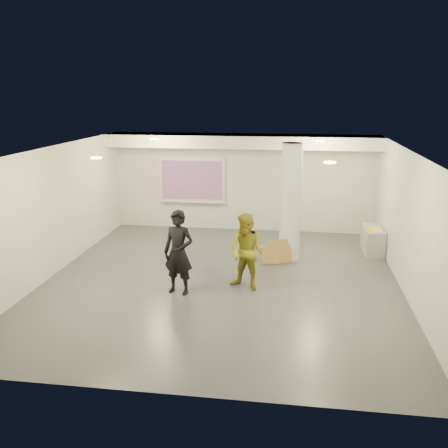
% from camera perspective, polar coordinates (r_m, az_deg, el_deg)
% --- Properties ---
extents(floor, '(8.00, 9.00, 0.01)m').
position_cam_1_polar(floor, '(11.53, -0.29, -6.52)').
color(floor, '#3A3D42').
rests_on(floor, ground).
extents(ceiling, '(8.00, 9.00, 0.01)m').
position_cam_1_polar(ceiling, '(10.80, -0.31, 8.46)').
color(ceiling, white).
rests_on(ceiling, floor).
extents(wall_back, '(8.00, 0.01, 3.00)m').
position_cam_1_polar(wall_back, '(15.44, 2.20, 4.77)').
color(wall_back, silver).
rests_on(wall_back, floor).
extents(wall_front, '(8.00, 0.01, 3.00)m').
position_cam_1_polar(wall_front, '(6.88, -5.94, -8.39)').
color(wall_front, silver).
rests_on(wall_front, floor).
extents(wall_left, '(0.01, 9.00, 3.00)m').
position_cam_1_polar(wall_left, '(12.31, -19.05, 1.34)').
color(wall_left, silver).
rests_on(wall_left, floor).
extents(wall_right, '(0.01, 9.00, 3.00)m').
position_cam_1_polar(wall_right, '(11.22, 20.35, -0.04)').
color(wall_right, silver).
rests_on(wall_right, floor).
extents(soffit_band, '(8.00, 1.10, 0.36)m').
position_cam_1_polar(soffit_band, '(14.72, 2.02, 9.46)').
color(soffit_band, silver).
rests_on(soffit_band, ceiling).
extents(downlight_nw, '(0.22, 0.22, 0.02)m').
position_cam_1_polar(downlight_nw, '(13.71, -7.97, 9.60)').
color(downlight_nw, '#E5CD80').
rests_on(downlight_nw, ceiling).
extents(downlight_ne, '(0.22, 0.22, 0.02)m').
position_cam_1_polar(downlight_ne, '(13.19, 10.98, 9.27)').
color(downlight_ne, '#E5CD80').
rests_on(downlight_ne, ceiling).
extents(downlight_sw, '(0.22, 0.22, 0.02)m').
position_cam_1_polar(downlight_sw, '(9.95, -14.37, 7.33)').
color(downlight_sw, '#E5CD80').
rests_on(downlight_sw, ceiling).
extents(downlight_se, '(0.22, 0.22, 0.02)m').
position_cam_1_polar(downlight_se, '(9.22, 12.01, 6.90)').
color(downlight_se, '#E5CD80').
rests_on(downlight_se, ceiling).
extents(column, '(0.52, 0.52, 3.00)m').
position_cam_1_polar(column, '(12.71, 7.63, 2.44)').
color(column, silver).
rests_on(column, floor).
extents(projection_screen, '(2.10, 0.13, 1.42)m').
position_cam_1_polar(projection_screen, '(15.64, -3.68, 4.98)').
color(projection_screen, silver).
rests_on(projection_screen, wall_back).
extents(credenza, '(0.52, 1.19, 0.69)m').
position_cam_1_polar(credenza, '(14.01, 16.64, -1.77)').
color(credenza, '#95989A').
rests_on(credenza, floor).
extents(papers_stack, '(0.25, 0.32, 0.02)m').
position_cam_1_polar(papers_stack, '(13.65, 17.15, -0.71)').
color(papers_stack, silver).
rests_on(papers_stack, credenza).
extents(postit_pad, '(0.34, 0.39, 0.03)m').
position_cam_1_polar(postit_pad, '(13.70, 16.69, -0.59)').
color(postit_pad, yellow).
rests_on(postit_pad, credenza).
extents(cardboard_back, '(0.58, 0.35, 0.61)m').
position_cam_1_polar(cardboard_back, '(12.70, 6.52, -3.12)').
color(cardboard_back, olive).
rests_on(cardboard_back, floor).
extents(cardboard_front, '(0.49, 0.24, 0.51)m').
position_cam_1_polar(cardboard_front, '(12.64, 5.30, -3.42)').
color(cardboard_front, olive).
rests_on(cardboard_front, floor).
extents(woman, '(0.75, 0.57, 1.83)m').
position_cam_1_polar(woman, '(10.62, -5.22, -3.25)').
color(woman, black).
rests_on(woman, floor).
extents(man, '(1.01, 0.91, 1.69)m').
position_cam_1_polar(man, '(10.85, 2.64, -3.20)').
color(man, olive).
rests_on(man, floor).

